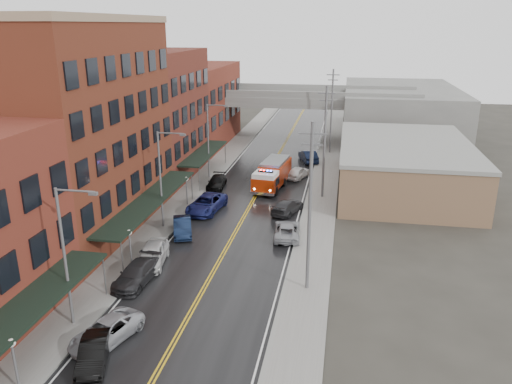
{
  "coord_description": "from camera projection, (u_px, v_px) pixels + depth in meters",
  "views": [
    {
      "loc": [
        9.22,
        -16.44,
        17.8
      ],
      "look_at": [
        1.39,
        26.88,
        3.0
      ],
      "focal_mm": 35.0,
      "sensor_mm": 36.0,
      "label": 1
    }
  ],
  "objects": [
    {
      "name": "globe_lamp_2",
      "position": [
        186.0,
        184.0,
        50.89
      ],
      "size": [
        0.44,
        0.44,
        3.12
      ],
      "color": "#59595B",
      "rests_on": "ground"
    },
    {
      "name": "parked_car_left_2",
      "position": [
        106.0,
        331.0,
        29.32
      ],
      "size": [
        3.59,
        5.28,
        1.34
      ],
      "primitive_type": "imported",
      "rotation": [
        0.0,
        0.0,
        -0.31
      ],
      "color": "#9D9EA4",
      "rests_on": "ground"
    },
    {
      "name": "parked_car_left_3",
      "position": [
        137.0,
        274.0,
        35.99
      ],
      "size": [
        2.41,
        5.19,
        1.47
      ],
      "primitive_type": "imported",
      "rotation": [
        0.0,
        0.0,
        -0.07
      ],
      "color": "#242326",
      "rests_on": "ground"
    },
    {
      "name": "street_lamp_2",
      "position": [
        210.0,
        136.0,
        59.33
      ],
      "size": [
        2.64,
        0.22,
        9.0
      ],
      "color": "#59595B",
      "rests_on": "ground"
    },
    {
      "name": "globe_lamp_1",
      "position": [
        130.0,
        240.0,
        37.83
      ],
      "size": [
        0.44,
        0.44,
        3.12
      ],
      "color": "#59595B",
      "rests_on": "ground"
    },
    {
      "name": "parked_car_right_3",
      "position": [
        308.0,
        156.0,
        67.87
      ],
      "size": [
        3.23,
        5.22,
        1.62
      ],
      "primitive_type": "imported",
      "rotation": [
        0.0,
        0.0,
        3.47
      ],
      "color": "black",
      "rests_on": "ground"
    },
    {
      "name": "parked_car_left_6",
      "position": [
        207.0,
        204.0,
        49.84
      ],
      "size": [
        3.42,
        6.14,
        1.62
      ],
      "primitive_type": "imported",
      "rotation": [
        0.0,
        0.0,
        -0.13
      ],
      "color": "navy",
      "rests_on": "ground"
    },
    {
      "name": "right_far_block",
      "position": [
        399.0,
        111.0,
        83.55
      ],
      "size": [
        18.0,
        30.0,
        8.0
      ],
      "primitive_type": "cube",
      "color": "slate",
      "rests_on": "ground"
    },
    {
      "name": "road",
      "position": [
        248.0,
        210.0,
        50.54
      ],
      "size": [
        11.0,
        160.0,
        0.02
      ],
      "primitive_type": "cube",
      "color": "black",
      "rests_on": "ground"
    },
    {
      "name": "utility_pole_2",
      "position": [
        332.0,
        110.0,
        70.64
      ],
      "size": [
        1.8,
        0.24,
        12.0
      ],
      "color": "#59595B",
      "rests_on": "ground"
    },
    {
      "name": "awning_1",
      "position": [
        150.0,
        200.0,
        44.33
      ],
      "size": [
        2.6,
        18.0,
        3.09
      ],
      "color": "black",
      "rests_on": "ground"
    },
    {
      "name": "parked_car_left_7",
      "position": [
        217.0,
        182.0,
        57.13
      ],
      "size": [
        2.16,
        4.68,
        1.33
      ],
      "primitive_type": "imported",
      "rotation": [
        0.0,
        0.0,
        0.07
      ],
      "color": "black",
      "rests_on": "ground"
    },
    {
      "name": "parked_car_right_1",
      "position": [
        287.0,
        206.0,
        49.46
      ],
      "size": [
        3.29,
        5.05,
        1.36
      ],
      "primitive_type": "imported",
      "rotation": [
        0.0,
        0.0,
        2.82
      ],
      "color": "#29292B",
      "rests_on": "ground"
    },
    {
      "name": "awning_0",
      "position": [
        16.0,
        317.0,
        26.61
      ],
      "size": [
        2.6,
        16.0,
        3.09
      ],
      "color": "black",
      "rests_on": "ground"
    },
    {
      "name": "parked_car_left_5",
      "position": [
        182.0,
        227.0,
        44.4
      ],
      "size": [
        2.93,
        4.68,
        1.46
      ],
      "primitive_type": "imported",
      "rotation": [
        0.0,
        0.0,
        0.34
      ],
      "color": "#0E1932",
      "rests_on": "ground"
    },
    {
      "name": "parked_car_right_2",
      "position": [
        298.0,
        172.0,
        60.66
      ],
      "size": [
        2.97,
        4.63,
        1.47
      ],
      "primitive_type": "imported",
      "rotation": [
        0.0,
        0.0,
        2.83
      ],
      "color": "white",
      "rests_on": "ground"
    },
    {
      "name": "tan_building",
      "position": [
        404.0,
        167.0,
        56.38
      ],
      "size": [
        14.0,
        22.0,
        5.0
      ],
      "primitive_type": "cube",
      "color": "brown",
      "rests_on": "ground"
    },
    {
      "name": "utility_pole_1",
      "position": [
        325.0,
        141.0,
        51.99
      ],
      "size": [
        1.8,
        0.24,
        12.0
      ],
      "color": "#59595B",
      "rests_on": "ground"
    },
    {
      "name": "overpass",
      "position": [
        287.0,
        104.0,
        78.49
      ],
      "size": [
        40.0,
        10.0,
        7.5
      ],
      "color": "slate",
      "rests_on": "ground"
    },
    {
      "name": "brick_building_far",
      "position": [
        198.0,
        105.0,
        76.99
      ],
      "size": [
        9.0,
        20.0,
        12.0
      ],
      "primitive_type": "cube",
      "color": "maroon",
      "rests_on": "ground"
    },
    {
      "name": "awning_2",
      "position": [
        204.0,
        153.0,
        60.65
      ],
      "size": [
        2.6,
        13.0,
        3.09
      ],
      "color": "black",
      "rests_on": "ground"
    },
    {
      "name": "fire_truck",
      "position": [
        272.0,
        174.0,
        56.97
      ],
      "size": [
        4.05,
        8.43,
        2.99
      ],
      "rotation": [
        0.0,
        0.0,
        -0.12
      ],
      "color": "#9E2407",
      "rests_on": "ground"
    },
    {
      "name": "brick_building_c",
      "position": [
        156.0,
        115.0,
        60.19
      ],
      "size": [
        9.0,
        15.0,
        15.0
      ],
      "primitive_type": "cube",
      "color": "#5B211B",
      "rests_on": "ground"
    },
    {
      "name": "parked_car_left_4",
      "position": [
        152.0,
        254.0,
        38.81
      ],
      "size": [
        2.69,
        5.17,
        1.68
      ],
      "primitive_type": "imported",
      "rotation": [
        0.0,
        0.0,
        0.15
      ],
      "color": "silver",
      "rests_on": "ground"
    },
    {
      "name": "curb_left",
      "position": [
        194.0,
        205.0,
        51.47
      ],
      "size": [
        0.3,
        160.0,
        0.15
      ],
      "primitive_type": "cube",
      "color": "gray",
      "rests_on": "ground"
    },
    {
      "name": "sidewalk_left",
      "position": [
        179.0,
        205.0,
        51.75
      ],
      "size": [
        3.0,
        160.0,
        0.15
      ],
      "primitive_type": "cube",
      "color": "slate",
      "rests_on": "ground"
    },
    {
      "name": "street_lamp_0",
      "position": [
        67.0,
        249.0,
        29.48
      ],
      "size": [
        2.64,
        0.22,
        9.0
      ],
      "color": "#59595B",
      "rests_on": "ground"
    },
    {
      "name": "parked_car_right_0",
      "position": [
        287.0,
        230.0,
        43.75
      ],
      "size": [
        2.67,
        5.04,
        1.35
      ],
      "primitive_type": "imported",
      "rotation": [
        0.0,
        0.0,
        3.23
      ],
      "color": "gray",
      "rests_on": "ground"
    },
    {
      "name": "globe_lamp_0",
      "position": [
        13.0,
        353.0,
        24.77
      ],
      "size": [
        0.44,
        0.44,
        3.12
      ],
      "color": "#59595B",
      "rests_on": "ground"
    },
    {
      "name": "curb_right",
      "position": [
        304.0,
        212.0,
        49.57
      ],
      "size": [
        0.3,
        160.0,
        0.15
      ],
      "primitive_type": "cube",
      "color": "gray",
      "rests_on": "ground"
    },
    {
      "name": "sidewalk_right",
      "position": [
        320.0,
        214.0,
        49.29
      ],
      "size": [
        3.0,
        160.0,
        0.15
      ],
      "primitive_type": "cube",
      "color": "slate",
      "rests_on": "ground"
    },
    {
      "name": "street_lamp_1",
      "position": [
        163.0,
        174.0,
        44.4
      ],
      "size": [
        2.64,
        0.22,
        9.0
      ],
      "color": "#59595B",
      "rests_on": "ground"
    },
    {
      "name": "parked_car_left_1",
      "position": [
        94.0,
        353.0,
        27.35
      ],
      "size": [
        2.65,
        4.34,
        1.35
      ],
      "primitive_type": "imported",
      "rotation": [
        0.0,
        0.0,
        0.32
      ],
      "color": "black",
      "rests_on": "ground"
    },
    {
      "name": "brick_building_b",
      "position": [
        82.0,
        131.0,
        43.39
      ],
      "size": [
        9.0,
        20.0,
        18.0
      ],
      "primitive_type": "cube",
      "color": "#5B2718",
      "rests_on": "ground"
    },
    {
      "name": "utility_pole_0",
      "position": [
        310.0,
        206.0,
        33.33
      ],
      "size": [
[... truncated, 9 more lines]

